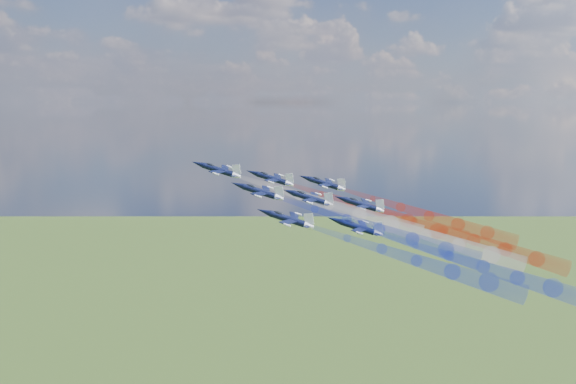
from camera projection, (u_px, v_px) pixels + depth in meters
jet_lead at (218, 170)px, 167.21m from camera, size 16.79×16.46×7.55m
trail_lead at (329, 205)px, 162.37m from camera, size 36.23×31.35×16.38m
jet_inner_left at (260, 192)px, 157.04m from camera, size 16.79×16.46×7.55m
trail_inner_left at (379, 229)px, 152.19m from camera, size 36.23×31.35×16.38m
jet_inner_right at (272, 178)px, 176.01m from camera, size 16.79×16.46×7.55m
trail_inner_right at (379, 212)px, 171.16m from camera, size 36.23×31.35×16.38m
jet_outer_left at (288, 219)px, 147.04m from camera, size 16.79×16.46×7.55m
trail_outer_left at (417, 260)px, 142.19m from camera, size 36.23×31.35×16.38m
jet_center_third at (309, 198)px, 162.60m from camera, size 16.79×16.46×7.55m
trail_center_third at (426, 235)px, 157.75m from camera, size 36.23×31.35×16.38m
jet_outer_right at (324, 183)px, 181.17m from camera, size 16.79×16.46×7.55m
trail_outer_right at (429, 216)px, 176.32m from camera, size 36.23×31.35×16.38m
jet_rear_left at (358, 227)px, 153.79m from camera, size 16.79×16.46×7.55m
trail_rear_left at (483, 267)px, 148.94m from camera, size 36.23×31.35×16.38m
jet_rear_right at (361, 205)px, 170.56m from camera, size 16.79×16.46×7.55m
trail_rear_right at (474, 240)px, 165.72m from camera, size 36.23×31.35×16.38m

